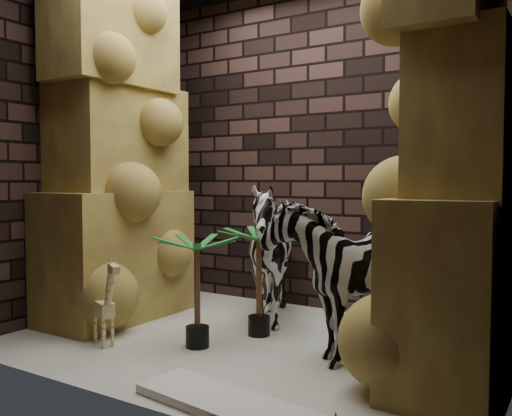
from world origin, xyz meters
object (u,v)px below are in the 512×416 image
Objects in this scene: giraffe_toy at (103,299)px; palm_back at (197,291)px; zebra_left at (270,261)px; palm_front at (259,281)px; surfboard at (251,412)px; zebra_right at (347,260)px.

palm_back is (0.62, 0.32, 0.07)m from giraffe_toy.
palm_front is at bearing -56.76° from zebra_left.
zebra_left is at bearing 124.66° from surfboard.
palm_back is at bearing 148.36° from surfboard.
zebra_left reaches higher than palm_front.
zebra_right reaches higher than palm_front.
palm_back reaches higher than giraffe_toy.
palm_front is at bearing 127.39° from surfboard.
giraffe_toy is 1.66m from surfboard.
palm_front is at bearing 65.48° from palm_back.
zebra_left is 0.84m from palm_back.
palm_back is at bearing 50.58° from giraffe_toy.
zebra_left is 1.38× the size of palm_front.
surfboard is (0.95, -0.76, -0.38)m from palm_back.
giraffe_toy is at bearing -141.39° from zebra_right.
zebra_left is at bearing 106.15° from palm_front.
zebra_left is 1.37m from giraffe_toy.
zebra_right is 0.91× the size of surfboard.
palm_front reaches higher than palm_back.
zebra_left is 1.73× the size of giraffe_toy.
zebra_left reaches higher than giraffe_toy.
zebra_right is at bearing 3.90° from palm_front.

